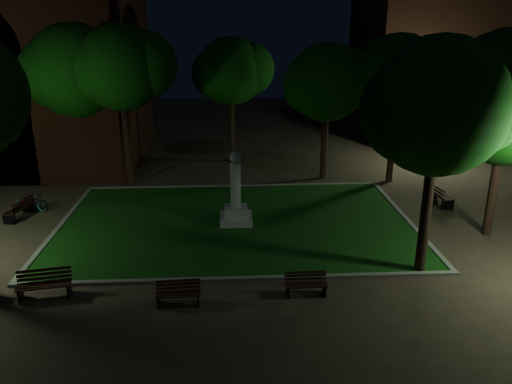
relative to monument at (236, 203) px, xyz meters
The scene contains 20 objects.
ground 2.22m from the monument, 90.00° to the right, with size 80.00×80.00×0.00m, color #453528.
lawn 0.92m from the monument, ahead, with size 15.00×10.00×0.08m, color #12440F.
lawn_kerb 0.90m from the monument, ahead, with size 15.40×10.40×0.12m.
monument is the anchor object (origin of this frame).
building_far 25.95m from the monument, 45.00° to the left, with size 16.00×10.00×12.00m, color #492014.
tree_north_wl 9.59m from the monument, 133.60° to the left, with size 5.36×4.38×8.42m.
tree_north_er 9.33m from the monument, 51.55° to the left, with size 5.14×4.20×7.46m.
tree_ne 11.41m from the monument, 33.30° to the left, with size 5.76×4.70×7.93m.
tree_east 11.69m from the monument, ahead, with size 6.39×5.22×8.28m.
tree_se 9.47m from the monument, 36.20° to the right, with size 5.53×4.52×8.12m.
tree_nw 11.50m from the monument, 140.50° to the left, with size 6.02×4.91×8.49m.
tree_far_north 11.31m from the monument, 89.89° to the left, with size 4.98×4.07×7.64m.
lamppost_nw 13.62m from the monument, 147.78° to the left, with size 1.18×0.28×4.21m.
lamppost_ne 14.77m from the monument, 35.22° to the left, with size 1.18×0.28×4.24m.
bench_near_left 6.79m from the monument, 106.42° to the right, with size 1.41×0.57×0.76m.
bench_near_right 6.52m from the monument, 70.55° to the right, with size 1.37×0.50×0.75m.
bench_west_near 8.55m from the monument, 136.97° to the right, with size 1.74×0.86×0.91m.
bench_left_side 9.79m from the monument, behind, with size 0.90×1.73×0.90m.
bench_right_side 10.03m from the monument, 11.08° to the left, with size 0.79×1.83×0.98m.
bicycle 9.74m from the monument, 167.85° to the left, with size 0.60×1.73×0.91m, color black.
Camera 1 is at (-0.23, -18.31, 8.42)m, focal length 35.00 mm.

